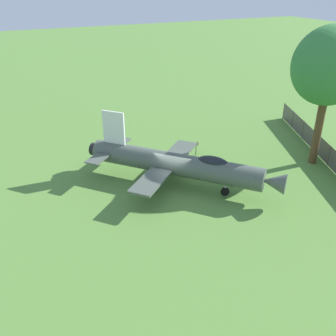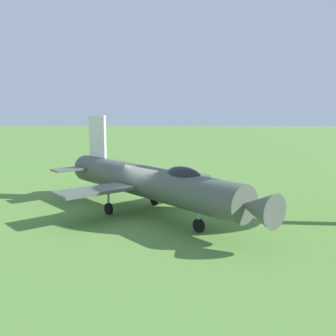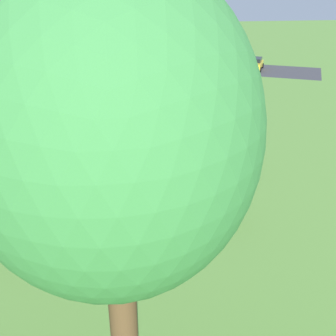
% 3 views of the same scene
% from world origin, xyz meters
% --- Properties ---
extents(ground_plane, '(200.00, 200.00, 0.00)m').
position_xyz_m(ground_plane, '(0.00, 0.00, 0.00)').
color(ground_plane, '#568438').
extents(display_jet, '(11.69, 12.52, 5.07)m').
position_xyz_m(display_jet, '(0.25, -0.28, 1.78)').
color(display_jet, '#4C564C').
rests_on(display_jet, ground_plane).
extents(shade_tree, '(6.07, 5.26, 10.94)m').
position_xyz_m(shade_tree, '(12.09, -1.55, 7.91)').
color(shade_tree, brown).
rests_on(shade_tree, ground_plane).
extents(info_plaque, '(0.59, 0.71, 1.14)m').
position_xyz_m(info_plaque, '(4.03, 3.91, 0.85)').
color(info_plaque, '#333333').
rests_on(info_plaque, ground_plane).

